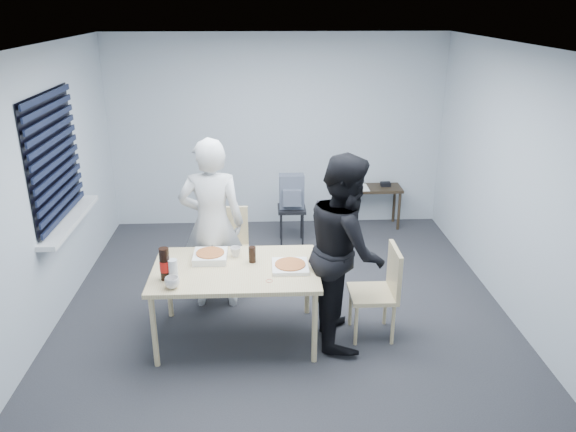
{
  "coord_description": "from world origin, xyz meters",
  "views": [
    {
      "loc": [
        -0.19,
        -4.98,
        2.98
      ],
      "look_at": [
        0.04,
        0.1,
        1.01
      ],
      "focal_mm": 35.0,
      "sensor_mm": 36.0,
      "label": 1
    }
  ],
  "objects_px": {
    "person_white": "(212,224)",
    "person_black": "(345,250)",
    "chair_far": "(229,243)",
    "side_table": "(370,193)",
    "soda_bottle": "(165,265)",
    "stool": "(292,215)",
    "backpack": "(292,192)",
    "chair_right": "(382,286)",
    "mug_a": "(172,283)",
    "dining_table": "(236,274)",
    "mug_b": "(235,252)"
  },
  "relations": [
    {
      "from": "person_white",
      "to": "person_black",
      "type": "distance_m",
      "value": 1.41
    },
    {
      "from": "chair_far",
      "to": "side_table",
      "type": "height_order",
      "value": "chair_far"
    },
    {
      "from": "person_white",
      "to": "chair_far",
      "type": "bearing_deg",
      "value": -108.86
    },
    {
      "from": "person_black",
      "to": "soda_bottle",
      "type": "relative_size",
      "value": 6.08
    },
    {
      "from": "stool",
      "to": "person_black",
      "type": "bearing_deg",
      "value": -80.4
    },
    {
      "from": "backpack",
      "to": "person_black",
      "type": "bearing_deg",
      "value": -68.56
    },
    {
      "from": "chair_right",
      "to": "soda_bottle",
      "type": "relative_size",
      "value": 3.06
    },
    {
      "from": "backpack",
      "to": "person_white",
      "type": "bearing_deg",
      "value": -108.4
    },
    {
      "from": "mug_a",
      "to": "chair_right",
      "type": "bearing_deg",
      "value": 10.47
    },
    {
      "from": "dining_table",
      "to": "backpack",
      "type": "height_order",
      "value": "backpack"
    },
    {
      "from": "mug_b",
      "to": "soda_bottle",
      "type": "height_order",
      "value": "soda_bottle"
    },
    {
      "from": "mug_b",
      "to": "chair_right",
      "type": "bearing_deg",
      "value": -10.46
    },
    {
      "from": "dining_table",
      "to": "chair_far",
      "type": "bearing_deg",
      "value": 96.61
    },
    {
      "from": "dining_table",
      "to": "soda_bottle",
      "type": "bearing_deg",
      "value": -161.84
    },
    {
      "from": "dining_table",
      "to": "backpack",
      "type": "relative_size",
      "value": 3.4
    },
    {
      "from": "side_table",
      "to": "chair_right",
      "type": "bearing_deg",
      "value": -98.01
    },
    {
      "from": "person_black",
      "to": "backpack",
      "type": "height_order",
      "value": "person_black"
    },
    {
      "from": "chair_far",
      "to": "stool",
      "type": "xyz_separation_m",
      "value": [
        0.74,
        1.13,
        -0.13
      ]
    },
    {
      "from": "chair_far",
      "to": "mug_b",
      "type": "relative_size",
      "value": 8.9
    },
    {
      "from": "person_black",
      "to": "person_white",
      "type": "bearing_deg",
      "value": 61.93
    },
    {
      "from": "person_black",
      "to": "soda_bottle",
      "type": "height_order",
      "value": "person_black"
    },
    {
      "from": "dining_table",
      "to": "mug_a",
      "type": "distance_m",
      "value": 0.63
    },
    {
      "from": "person_white",
      "to": "soda_bottle",
      "type": "xyz_separation_m",
      "value": [
        -0.34,
        -0.85,
        -0.02
      ]
    },
    {
      "from": "person_white",
      "to": "chair_right",
      "type": "bearing_deg",
      "value": 157.3
    },
    {
      "from": "chair_right",
      "to": "person_black",
      "type": "relative_size",
      "value": 0.5
    },
    {
      "from": "person_black",
      "to": "dining_table",
      "type": "bearing_deg",
      "value": 89.84
    },
    {
      "from": "chair_far",
      "to": "mug_b",
      "type": "bearing_deg",
      "value": -82.0
    },
    {
      "from": "stool",
      "to": "backpack",
      "type": "xyz_separation_m",
      "value": [
        0.0,
        -0.01,
        0.32
      ]
    },
    {
      "from": "side_table",
      "to": "mug_a",
      "type": "bearing_deg",
      "value": -126.14
    },
    {
      "from": "backpack",
      "to": "mug_b",
      "type": "distance_m",
      "value": 2.02
    },
    {
      "from": "dining_table",
      "to": "backpack",
      "type": "bearing_deg",
      "value": 73.99
    },
    {
      "from": "person_black",
      "to": "mug_a",
      "type": "height_order",
      "value": "person_black"
    },
    {
      "from": "side_table",
      "to": "stool",
      "type": "height_order",
      "value": "side_table"
    },
    {
      "from": "backpack",
      "to": "chair_far",
      "type": "bearing_deg",
      "value": -111.83
    },
    {
      "from": "chair_right",
      "to": "mug_a",
      "type": "relative_size",
      "value": 7.24
    },
    {
      "from": "chair_right",
      "to": "soda_bottle",
      "type": "height_order",
      "value": "soda_bottle"
    },
    {
      "from": "person_white",
      "to": "person_black",
      "type": "height_order",
      "value": "same"
    },
    {
      "from": "side_table",
      "to": "stool",
      "type": "distance_m",
      "value": 1.23
    },
    {
      "from": "stool",
      "to": "backpack",
      "type": "bearing_deg",
      "value": -90.0
    },
    {
      "from": "stool",
      "to": "mug_a",
      "type": "bearing_deg",
      "value": -114.12
    },
    {
      "from": "stool",
      "to": "mug_a",
      "type": "distance_m",
      "value": 2.8
    },
    {
      "from": "mug_a",
      "to": "mug_b",
      "type": "distance_m",
      "value": 0.78
    },
    {
      "from": "person_white",
      "to": "backpack",
      "type": "relative_size",
      "value": 4.04
    },
    {
      "from": "person_white",
      "to": "side_table",
      "type": "xyz_separation_m",
      "value": [
        1.98,
        2.05,
        -0.39
      ]
    },
    {
      "from": "side_table",
      "to": "stool",
      "type": "xyz_separation_m",
      "value": [
        -1.11,
        -0.54,
        -0.11
      ]
    },
    {
      "from": "person_black",
      "to": "mug_b",
      "type": "distance_m",
      "value": 1.03
    },
    {
      "from": "backpack",
      "to": "side_table",
      "type": "bearing_deg",
      "value": 38.22
    },
    {
      "from": "person_black",
      "to": "stool",
      "type": "xyz_separation_m",
      "value": [
        -0.37,
        2.18,
        -0.51
      ]
    },
    {
      "from": "dining_table",
      "to": "person_black",
      "type": "xyz_separation_m",
      "value": [
        0.99,
        -0.0,
        0.22
      ]
    },
    {
      "from": "person_black",
      "to": "stool",
      "type": "height_order",
      "value": "person_black"
    }
  ]
}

